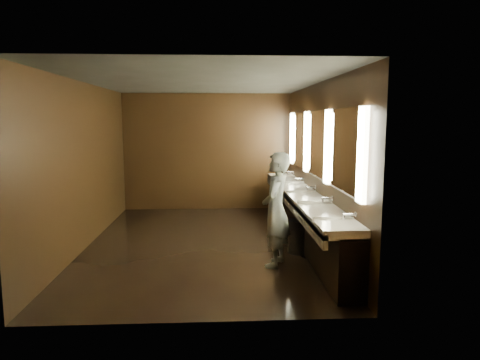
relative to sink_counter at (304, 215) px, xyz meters
name	(u,v)px	position (x,y,z in m)	size (l,w,h in m)	color
floor	(204,243)	(-1.79, 0.00, -0.50)	(6.00, 6.00, 0.00)	black
ceiling	(202,82)	(-1.79, 0.00, 2.30)	(4.00, 6.00, 0.02)	#2D2D2B
wall_back	(207,152)	(-1.79, 3.00, 0.90)	(4.00, 0.02, 2.80)	black
wall_front	(193,194)	(-1.79, -3.00, 0.90)	(4.00, 0.02, 2.80)	black
wall_left	(85,165)	(-3.79, 0.00, 0.90)	(0.02, 6.00, 2.80)	black
wall_right	(317,164)	(0.21, 0.00, 0.90)	(0.02, 6.00, 2.80)	black
sink_counter	(304,215)	(0.00, 0.00, 0.00)	(0.55, 5.40, 1.01)	black
mirror_band	(317,144)	(0.19, 0.00, 1.25)	(0.06, 5.03, 1.15)	#FBF6C8
person	(276,210)	(-0.68, -1.21, 0.35)	(0.62, 0.41, 1.70)	#8199C1
trash_bin	(299,236)	(-0.22, -0.62, -0.22)	(0.35, 0.35, 0.54)	black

